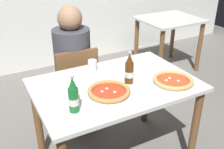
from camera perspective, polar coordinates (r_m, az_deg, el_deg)
dining_table_main at (r=2.03m, az=0.67°, el=-4.70°), size 1.20×0.80×0.75m
chair_behind_table at (r=2.56m, az=-7.84°, el=-1.85°), size 0.43×0.43×0.85m
diner_seated at (r=2.56m, az=-8.28°, el=0.66°), size 0.34×0.34×1.21m
dining_table_background at (r=3.85m, az=12.14°, el=9.48°), size 0.80×0.70×0.75m
pizza_margherita_near at (r=2.01m, az=12.99°, el=-1.35°), size 0.33×0.33×0.04m
pizza_marinara_far at (r=1.82m, az=-0.64°, el=-3.79°), size 0.32×0.32×0.04m
beer_bottle_left at (r=1.94m, az=3.74°, el=0.98°), size 0.07×0.07×0.25m
beer_bottle_center at (r=1.63m, az=-8.30°, el=-4.72°), size 0.07×0.07×0.25m
napkin_with_cutlery at (r=2.01m, az=-7.78°, el=-1.49°), size 0.24×0.24×0.01m
paper_cup at (r=2.14m, az=-4.22°, el=1.90°), size 0.07×0.07×0.09m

